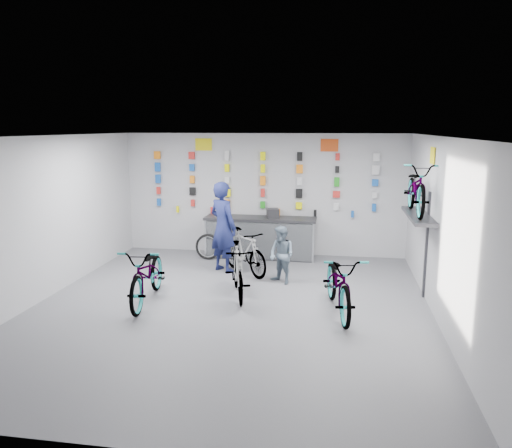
% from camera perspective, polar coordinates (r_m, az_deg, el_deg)
% --- Properties ---
extents(floor, '(8.00, 8.00, 0.00)m').
position_cam_1_polar(floor, '(8.95, -3.04, -9.60)').
color(floor, '#56565B').
rests_on(floor, ground).
extents(ceiling, '(8.00, 8.00, 0.00)m').
position_cam_1_polar(ceiling, '(8.38, -3.25, 9.97)').
color(ceiling, white).
rests_on(ceiling, wall_back).
extents(wall_back, '(7.00, 0.00, 7.00)m').
position_cam_1_polar(wall_back, '(12.42, 0.83, 3.41)').
color(wall_back, '#B6B6B8').
rests_on(wall_back, floor).
extents(wall_front, '(7.00, 0.00, 7.00)m').
position_cam_1_polar(wall_front, '(4.85, -13.47, -9.27)').
color(wall_front, '#B6B6B8').
rests_on(wall_front, floor).
extents(wall_left, '(0.00, 8.00, 8.00)m').
position_cam_1_polar(wall_left, '(9.89, -23.36, 0.51)').
color(wall_left, '#B6B6B8').
rests_on(wall_left, floor).
extents(wall_right, '(0.00, 8.00, 8.00)m').
position_cam_1_polar(wall_right, '(8.51, 20.54, -0.87)').
color(wall_right, '#B6B6B8').
rests_on(wall_right, floor).
extents(counter, '(2.70, 0.66, 1.00)m').
position_cam_1_polar(counter, '(12.15, 0.49, -1.62)').
color(counter, black).
rests_on(counter, floor).
extents(merch_wall, '(5.56, 0.08, 1.57)m').
position_cam_1_polar(merch_wall, '(12.31, 0.82, 4.83)').
color(merch_wall, '#1755B2').
rests_on(merch_wall, wall_back).
extents(wall_bracket, '(0.39, 1.90, 2.00)m').
position_cam_1_polar(wall_bracket, '(9.65, 18.18, 0.40)').
color(wall_bracket, '#333338').
rests_on(wall_bracket, wall_right).
extents(sign_left, '(0.42, 0.02, 0.30)m').
position_cam_1_polar(sign_left, '(12.61, -6.01, 9.03)').
color(sign_left, yellow).
rests_on(sign_left, wall_back).
extents(sign_right, '(0.42, 0.02, 0.30)m').
position_cam_1_polar(sign_right, '(12.17, 8.39, 8.90)').
color(sign_right, '#CE4817').
rests_on(sign_right, wall_back).
extents(sign_side, '(0.02, 0.40, 0.30)m').
position_cam_1_polar(sign_side, '(9.54, 19.52, 7.39)').
color(sign_side, yellow).
rests_on(sign_side, wall_right).
extents(bike_left, '(0.94, 2.11, 1.07)m').
position_cam_1_polar(bike_left, '(9.29, -12.28, -5.58)').
color(bike_left, gray).
rests_on(bike_left, floor).
extents(bike_center, '(0.93, 1.77, 1.02)m').
position_cam_1_polar(bike_center, '(9.35, -2.08, -5.37)').
color(bike_center, gray).
rests_on(bike_center, floor).
extents(bike_right, '(1.06, 2.14, 1.07)m').
position_cam_1_polar(bike_right, '(8.69, 9.48, -6.64)').
color(bike_right, gray).
rests_on(bike_right, floor).
extents(bike_service, '(1.47, 1.52, 0.99)m').
position_cam_1_polar(bike_service, '(10.83, -1.31, -3.16)').
color(bike_service, gray).
rests_on(bike_service, floor).
extents(bike_wall, '(0.63, 1.80, 0.95)m').
position_cam_1_polar(bike_wall, '(9.55, 17.93, 3.89)').
color(bike_wall, gray).
rests_on(bike_wall, wall_bracket).
extents(clerk, '(0.87, 0.81, 2.00)m').
position_cam_1_polar(clerk, '(10.94, -3.79, -0.33)').
color(clerk, '#171E4E').
rests_on(clerk, floor).
extents(customer, '(0.73, 0.71, 1.18)m').
position_cam_1_polar(customer, '(10.17, 2.95, -3.56)').
color(customer, slate).
rests_on(customer, floor).
extents(spare_wheel, '(0.63, 0.18, 0.63)m').
position_cam_1_polar(spare_wheel, '(12.09, -5.53, -2.61)').
color(spare_wheel, black).
rests_on(spare_wheel, floor).
extents(register, '(0.35, 0.36, 0.22)m').
position_cam_1_polar(register, '(12.00, 1.93, 1.24)').
color(register, black).
rests_on(register, counter).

